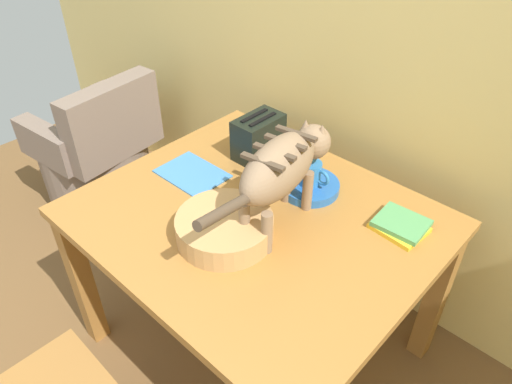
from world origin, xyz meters
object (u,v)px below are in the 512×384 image
(dining_table, at_px, (256,234))
(wicker_armchair, at_px, (99,159))
(coffee_mug, at_px, (311,173))
(toaster, at_px, (258,137))
(magazine, at_px, (192,174))
(wicker_basket, at_px, (225,227))
(book_stack, at_px, (400,225))
(cat, at_px, (283,166))
(saucer_bowl, at_px, (309,186))

(dining_table, height_order, wicker_armchair, wicker_armchair)
(wicker_armchair, bearing_deg, coffee_mug, -91.68)
(toaster, relative_size, wicker_armchair, 0.26)
(magazine, bearing_deg, wicker_basket, -25.12)
(book_stack, bearing_deg, cat, -144.60)
(dining_table, height_order, magazine, magazine)
(saucer_bowl, xyz_separation_m, magazine, (-0.39, -0.23, -0.01))
(dining_table, relative_size, cat, 1.74)
(saucer_bowl, height_order, toaster, toaster)
(saucer_bowl, relative_size, wicker_armchair, 0.28)
(cat, height_order, book_stack, cat)
(wicker_armchair, bearing_deg, saucer_bowl, -91.67)
(wicker_basket, bearing_deg, cat, 69.06)
(book_stack, height_order, toaster, toaster)
(toaster, bearing_deg, dining_table, -48.36)
(coffee_mug, xyz_separation_m, toaster, (-0.30, 0.04, 0.01))
(cat, relative_size, coffee_mug, 5.54)
(cat, relative_size, saucer_bowl, 3.07)
(dining_table, relative_size, saucer_bowl, 5.34)
(saucer_bowl, relative_size, magazine, 0.86)
(dining_table, relative_size, book_stack, 6.82)
(dining_table, distance_m, saucer_bowl, 0.26)
(coffee_mug, bearing_deg, cat, -82.12)
(coffee_mug, bearing_deg, book_stack, 5.80)
(coffee_mug, distance_m, wicker_armchair, 1.50)
(dining_table, relative_size, magazine, 4.60)
(magazine, height_order, book_stack, book_stack)
(dining_table, xyz_separation_m, wicker_armchair, (-1.35, 0.13, -0.36))
(wicker_basket, bearing_deg, book_stack, 46.83)
(saucer_bowl, distance_m, toaster, 0.31)
(toaster, bearing_deg, saucer_bowl, -8.26)
(magazine, height_order, wicker_armchair, wicker_armchair)
(magazine, distance_m, wicker_armchair, 1.11)
(coffee_mug, bearing_deg, toaster, 171.84)
(cat, xyz_separation_m, magazine, (-0.42, -0.03, -0.22))
(saucer_bowl, xyz_separation_m, book_stack, (0.35, 0.04, 0.00))
(coffee_mug, relative_size, magazine, 0.48)
(cat, bearing_deg, book_stack, 26.40)
(dining_table, height_order, book_stack, book_stack)
(cat, distance_m, wicker_armchair, 1.58)
(magazine, distance_m, toaster, 0.30)
(toaster, bearing_deg, coffee_mug, -8.16)
(wicker_basket, relative_size, wicker_armchair, 0.40)
(dining_table, bearing_deg, wicker_basket, -89.23)
(magazine, relative_size, wicker_armchair, 0.33)
(cat, xyz_separation_m, book_stack, (0.32, 0.23, -0.20))
(wicker_armchair, bearing_deg, dining_table, -101.59)
(dining_table, distance_m, book_stack, 0.49)
(book_stack, xyz_separation_m, wicker_armchair, (-1.75, -0.14, -0.46))
(coffee_mug, height_order, magazine, coffee_mug)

